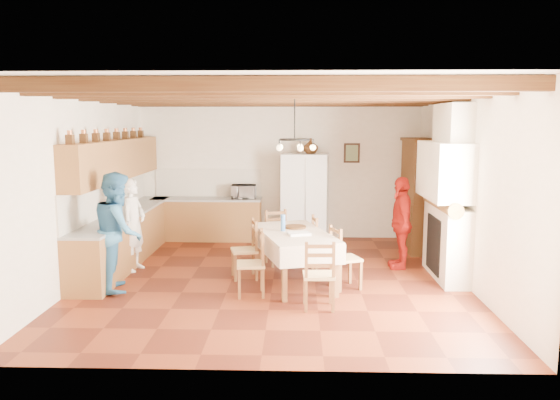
# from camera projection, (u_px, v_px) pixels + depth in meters

# --- Properties ---
(floor) EXTENTS (6.00, 6.50, 0.02)m
(floor) POSITION_uv_depth(u_px,v_px,m) (273.00, 280.00, 8.79)
(floor) COLOR #4A1A0E
(floor) RESTS_ON ground
(ceiling) EXTENTS (6.00, 6.50, 0.02)m
(ceiling) POSITION_uv_depth(u_px,v_px,m) (273.00, 89.00, 8.36)
(ceiling) COLOR white
(ceiling) RESTS_ON ground
(wall_back) EXTENTS (6.00, 0.02, 3.00)m
(wall_back) POSITION_uv_depth(u_px,v_px,m) (280.00, 169.00, 11.80)
(wall_back) COLOR beige
(wall_back) RESTS_ON ground
(wall_front) EXTENTS (6.00, 0.02, 3.00)m
(wall_front) POSITION_uv_depth(u_px,v_px,m) (259.00, 227.00, 5.35)
(wall_front) COLOR beige
(wall_front) RESTS_ON ground
(wall_left) EXTENTS (0.02, 6.50, 3.00)m
(wall_left) POSITION_uv_depth(u_px,v_px,m) (84.00, 186.00, 8.67)
(wall_left) COLOR beige
(wall_left) RESTS_ON ground
(wall_right) EXTENTS (0.02, 6.50, 3.00)m
(wall_right) POSITION_uv_depth(u_px,v_px,m) (466.00, 188.00, 8.48)
(wall_right) COLOR beige
(wall_right) RESTS_ON ground
(ceiling_beams) EXTENTS (6.00, 6.30, 0.16)m
(ceiling_beams) POSITION_uv_depth(u_px,v_px,m) (273.00, 96.00, 8.37)
(ceiling_beams) COLOR #35170A
(ceiling_beams) RESTS_ON ground
(lower_cabinets_left) EXTENTS (0.60, 4.30, 0.86)m
(lower_cabinets_left) POSITION_uv_depth(u_px,v_px,m) (127.00, 238.00, 9.85)
(lower_cabinets_left) COLOR brown
(lower_cabinets_left) RESTS_ON ground
(lower_cabinets_back) EXTENTS (2.30, 0.60, 0.86)m
(lower_cabinets_back) POSITION_uv_depth(u_px,v_px,m) (207.00, 220.00, 11.69)
(lower_cabinets_back) COLOR brown
(lower_cabinets_back) RESTS_ON ground
(countertop_left) EXTENTS (0.62, 4.30, 0.04)m
(countertop_left) POSITION_uv_depth(u_px,v_px,m) (126.00, 214.00, 9.79)
(countertop_left) COLOR gray
(countertop_left) RESTS_ON lower_cabinets_left
(countertop_back) EXTENTS (2.34, 0.62, 0.04)m
(countertop_back) POSITION_uv_depth(u_px,v_px,m) (207.00, 199.00, 11.63)
(countertop_back) COLOR gray
(countertop_back) RESTS_ON lower_cabinets_back
(backsplash_left) EXTENTS (0.03, 4.30, 0.60)m
(backsplash_left) POSITION_uv_depth(u_px,v_px,m) (109.00, 196.00, 9.75)
(backsplash_left) COLOR beige
(backsplash_left) RESTS_ON ground
(backsplash_back) EXTENTS (2.30, 0.03, 0.60)m
(backsplash_back) POSITION_uv_depth(u_px,v_px,m) (208.00, 183.00, 11.87)
(backsplash_back) COLOR beige
(backsplash_back) RESTS_ON ground
(upper_cabinets) EXTENTS (0.35, 4.20, 0.70)m
(upper_cabinets) POSITION_uv_depth(u_px,v_px,m) (116.00, 160.00, 9.65)
(upper_cabinets) COLOR brown
(upper_cabinets) RESTS_ON ground
(fireplace) EXTENTS (0.56, 1.60, 2.80)m
(fireplace) POSITION_uv_depth(u_px,v_px,m) (444.00, 192.00, 8.70)
(fireplace) COLOR beige
(fireplace) RESTS_ON ground
(wall_picture) EXTENTS (0.34, 0.03, 0.42)m
(wall_picture) POSITION_uv_depth(u_px,v_px,m) (352.00, 153.00, 11.67)
(wall_picture) COLOR black
(wall_picture) RESTS_ON ground
(refrigerator) EXTENTS (1.01, 0.86, 1.86)m
(refrigerator) POSITION_uv_depth(u_px,v_px,m) (305.00, 198.00, 11.36)
(refrigerator) COLOR white
(refrigerator) RESTS_ON floor
(hutch) EXTENTS (0.55, 1.23, 2.20)m
(hutch) POSITION_uv_depth(u_px,v_px,m) (418.00, 195.00, 10.64)
(hutch) COLOR #3C240C
(hutch) RESTS_ON floor
(dining_table) EXTENTS (1.46, 2.07, 0.82)m
(dining_table) POSITION_uv_depth(u_px,v_px,m) (294.00, 237.00, 8.49)
(dining_table) COLOR silver
(dining_table) RESTS_ON floor
(chandelier) EXTENTS (0.47, 0.47, 0.03)m
(chandelier) POSITION_uv_depth(u_px,v_px,m) (295.00, 140.00, 8.27)
(chandelier) COLOR black
(chandelier) RESTS_ON ground
(chair_left_near) EXTENTS (0.44, 0.46, 0.96)m
(chair_left_near) POSITION_uv_depth(u_px,v_px,m) (251.00, 263.00, 7.94)
(chair_left_near) COLOR brown
(chair_left_near) RESTS_ON floor
(chair_left_far) EXTENTS (0.49, 0.50, 0.96)m
(chair_left_far) POSITION_uv_depth(u_px,v_px,m) (244.00, 249.00, 8.79)
(chair_left_far) COLOR brown
(chair_left_far) RESTS_ON floor
(chair_right_near) EXTENTS (0.52, 0.53, 0.96)m
(chair_right_near) POSITION_uv_depth(u_px,v_px,m) (345.00, 257.00, 8.28)
(chair_right_near) COLOR brown
(chair_right_near) RESTS_ON floor
(chair_right_far) EXTENTS (0.46, 0.47, 0.96)m
(chair_right_far) POSITION_uv_depth(u_px,v_px,m) (325.00, 244.00, 9.15)
(chair_right_far) COLOR brown
(chair_right_far) RESTS_ON floor
(chair_end_near) EXTENTS (0.43, 0.42, 0.96)m
(chair_end_near) POSITION_uv_depth(u_px,v_px,m) (319.00, 274.00, 7.37)
(chair_end_near) COLOR brown
(chair_end_near) RESTS_ON floor
(chair_end_far) EXTENTS (0.54, 0.53, 0.96)m
(chair_end_far) POSITION_uv_depth(u_px,v_px,m) (279.00, 238.00, 9.65)
(chair_end_far) COLOR brown
(chair_end_far) RESTS_ON floor
(person_man) EXTENTS (0.49, 0.64, 1.58)m
(person_man) POSITION_uv_depth(u_px,v_px,m) (133.00, 225.00, 9.23)
(person_man) COLOR white
(person_man) RESTS_ON floor
(person_woman_blue) EXTENTS (0.88, 1.02, 1.79)m
(person_woman_blue) POSITION_uv_depth(u_px,v_px,m) (118.00, 231.00, 8.16)
(person_woman_blue) COLOR teal
(person_woman_blue) RESTS_ON floor
(person_woman_red) EXTENTS (0.41, 0.94, 1.59)m
(person_woman_red) POSITION_uv_depth(u_px,v_px,m) (401.00, 223.00, 9.38)
(person_woman_red) COLOR #9F150E
(person_woman_red) RESTS_ON floor
(microwave) EXTENTS (0.54, 0.38, 0.29)m
(microwave) POSITION_uv_depth(u_px,v_px,m) (244.00, 192.00, 11.58)
(microwave) COLOR silver
(microwave) RESTS_ON countertop_back
(fridge_vase) EXTENTS (0.36, 0.36, 0.32)m
(fridge_vase) POSITION_uv_depth(u_px,v_px,m) (311.00, 146.00, 11.20)
(fridge_vase) COLOR #3C240C
(fridge_vase) RESTS_ON refrigerator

